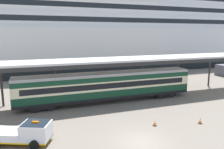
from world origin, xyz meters
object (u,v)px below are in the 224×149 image
object	(u,v)px
train_carriage	(108,86)
traffic_cone_near	(155,123)
service_truck	(26,132)
cruise_ship	(95,29)
traffic_cone_mid	(200,121)

from	to	relation	value
train_carriage	traffic_cone_near	bearing A→B (deg)	-77.93
train_carriage	service_truck	world-z (taller)	train_carriage
train_carriage	service_truck	xyz separation A→B (m)	(-10.31, -8.71, -1.32)
cruise_ship	train_carriage	world-z (taller)	cruise_ship
service_truck	traffic_cone_mid	world-z (taller)	service_truck
train_carriage	traffic_cone_mid	distance (m)	12.50
service_truck	traffic_cone_near	distance (m)	12.32
service_truck	cruise_ship	bearing A→B (deg)	66.69
traffic_cone_near	service_truck	bearing A→B (deg)	177.59
train_carriage	traffic_cone_near	size ratio (longest dim) A/B	40.62
cruise_ship	traffic_cone_mid	size ratio (longest dim) A/B	241.02
train_carriage	service_truck	distance (m)	13.56
train_carriage	traffic_cone_mid	size ratio (longest dim) A/B	38.63
service_truck	traffic_cone_mid	xyz separation A→B (m)	(17.05, -1.63, -0.68)
train_carriage	traffic_cone_near	world-z (taller)	train_carriage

